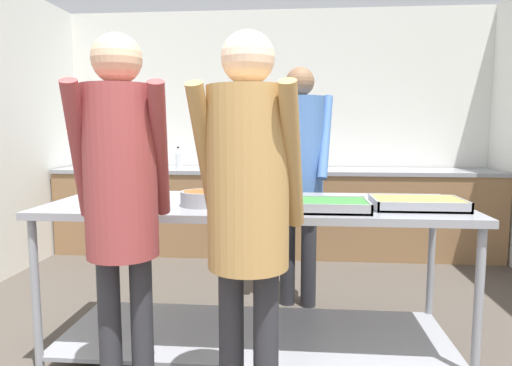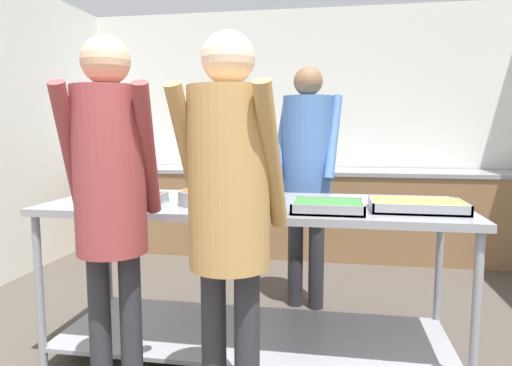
{
  "view_description": "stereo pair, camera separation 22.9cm",
  "coord_description": "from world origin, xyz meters",
  "px_view_note": "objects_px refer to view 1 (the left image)",
  "views": [
    {
      "loc": [
        0.23,
        -0.91,
        1.34
      ],
      "look_at": [
        -0.0,
        1.78,
        1.02
      ],
      "focal_mm": 32.0,
      "sensor_mm": 36.0,
      "label": 1
    },
    {
      "loc": [
        0.46,
        -0.88,
        1.34
      ],
      "look_at": [
        -0.0,
        1.78,
        1.02
      ],
      "focal_mm": 32.0,
      "sensor_mm": 36.0,
      "label": 2
    }
  ],
  "objects_px": {
    "serving_tray_roast": "(417,204)",
    "water_bottle": "(178,159)",
    "plate_stack": "(105,190)",
    "cook_behind_counter": "(299,161)",
    "guest_serving_left": "(121,188)",
    "serving_tray_greens": "(128,201)",
    "broccoli_bowl": "(267,202)",
    "guest_serving_right": "(248,197)",
    "serving_tray_vegetables": "(333,206)",
    "sauce_pan": "(204,198)"
  },
  "relations": [
    {
      "from": "serving_tray_roast",
      "to": "water_bottle",
      "type": "distance_m",
      "value": 3.03
    },
    {
      "from": "guest_serving_right",
      "to": "guest_serving_left",
      "type": "bearing_deg",
      "value": 171.13
    },
    {
      "from": "serving_tray_greens",
      "to": "serving_tray_vegetables",
      "type": "relative_size",
      "value": 0.99
    },
    {
      "from": "sauce_pan",
      "to": "serving_tray_vegetables",
      "type": "bearing_deg",
      "value": -7.11
    },
    {
      "from": "guest_serving_left",
      "to": "water_bottle",
      "type": "height_order",
      "value": "guest_serving_left"
    },
    {
      "from": "guest_serving_left",
      "to": "broccoli_bowl",
      "type": "bearing_deg",
      "value": 38.3
    },
    {
      "from": "guest_serving_left",
      "to": "serving_tray_greens",
      "type": "bearing_deg",
      "value": 108.13
    },
    {
      "from": "guest_serving_left",
      "to": "cook_behind_counter",
      "type": "distance_m",
      "value": 1.69
    },
    {
      "from": "serving_tray_roast",
      "to": "guest_serving_right",
      "type": "height_order",
      "value": "guest_serving_right"
    },
    {
      "from": "serving_tray_roast",
      "to": "guest_serving_left",
      "type": "bearing_deg",
      "value": -157.25
    },
    {
      "from": "plate_stack",
      "to": "cook_behind_counter",
      "type": "distance_m",
      "value": 1.38
    },
    {
      "from": "broccoli_bowl",
      "to": "cook_behind_counter",
      "type": "xyz_separation_m",
      "value": [
        0.17,
        1.03,
        0.15
      ]
    },
    {
      "from": "broccoli_bowl",
      "to": "guest_serving_left",
      "type": "xyz_separation_m",
      "value": [
        -0.6,
        -0.47,
        0.13
      ]
    },
    {
      "from": "water_bottle",
      "to": "cook_behind_counter",
      "type": "bearing_deg",
      "value": -48.14
    },
    {
      "from": "sauce_pan",
      "to": "cook_behind_counter",
      "type": "distance_m",
      "value": 1.08
    },
    {
      "from": "guest_serving_left",
      "to": "cook_behind_counter",
      "type": "xyz_separation_m",
      "value": [
        0.77,
        1.5,
        0.02
      ]
    },
    {
      "from": "broccoli_bowl",
      "to": "guest_serving_right",
      "type": "xyz_separation_m",
      "value": [
        -0.04,
        -0.56,
        0.11
      ]
    },
    {
      "from": "guest_serving_right",
      "to": "cook_behind_counter",
      "type": "height_order",
      "value": "cook_behind_counter"
    },
    {
      "from": "guest_serving_right",
      "to": "sauce_pan",
      "type": "bearing_deg",
      "value": 115.58
    },
    {
      "from": "broccoli_bowl",
      "to": "serving_tray_vegetables",
      "type": "bearing_deg",
      "value": 2.15
    },
    {
      "from": "plate_stack",
      "to": "water_bottle",
      "type": "xyz_separation_m",
      "value": [
        -0.02,
        1.95,
        0.08
      ]
    },
    {
      "from": "guest_serving_right",
      "to": "broccoli_bowl",
      "type": "bearing_deg",
      "value": 85.63
    },
    {
      "from": "serving_tray_vegetables",
      "to": "serving_tray_roast",
      "type": "distance_m",
      "value": 0.46
    },
    {
      "from": "plate_stack",
      "to": "serving_tray_vegetables",
      "type": "relative_size",
      "value": 0.61
    },
    {
      "from": "guest_serving_left",
      "to": "water_bottle",
      "type": "bearing_deg",
      "value": 99.93
    },
    {
      "from": "broccoli_bowl",
      "to": "water_bottle",
      "type": "distance_m",
      "value": 2.7
    },
    {
      "from": "serving_tray_roast",
      "to": "guest_serving_left",
      "type": "xyz_separation_m",
      "value": [
        -1.39,
        -0.58,
        0.15
      ]
    },
    {
      "from": "broccoli_bowl",
      "to": "water_bottle",
      "type": "bearing_deg",
      "value": 114.26
    },
    {
      "from": "plate_stack",
      "to": "serving_tray_roast",
      "type": "relative_size",
      "value": 0.47
    },
    {
      "from": "serving_tray_greens",
      "to": "serving_tray_roast",
      "type": "bearing_deg",
      "value": 2.1
    },
    {
      "from": "serving_tray_greens",
      "to": "guest_serving_right",
      "type": "height_order",
      "value": "guest_serving_right"
    },
    {
      "from": "broccoli_bowl",
      "to": "guest_serving_right",
      "type": "bearing_deg",
      "value": -94.37
    },
    {
      "from": "serving_tray_roast",
      "to": "serving_tray_greens",
      "type": "bearing_deg",
      "value": -177.9
    },
    {
      "from": "cook_behind_counter",
      "to": "water_bottle",
      "type": "xyz_separation_m",
      "value": [
        -1.28,
        1.43,
        -0.09
      ]
    },
    {
      "from": "serving_tray_greens",
      "to": "serving_tray_roast",
      "type": "height_order",
      "value": "same"
    },
    {
      "from": "sauce_pan",
      "to": "serving_tray_roast",
      "type": "xyz_separation_m",
      "value": [
        1.15,
        0.01,
        -0.02
      ]
    },
    {
      "from": "serving_tray_roast",
      "to": "cook_behind_counter",
      "type": "xyz_separation_m",
      "value": [
        -0.62,
        0.92,
        0.16
      ]
    },
    {
      "from": "serving_tray_roast",
      "to": "guest_serving_right",
      "type": "bearing_deg",
      "value": -141.29
    },
    {
      "from": "serving_tray_vegetables",
      "to": "serving_tray_roast",
      "type": "height_order",
      "value": "same"
    },
    {
      "from": "cook_behind_counter",
      "to": "serving_tray_greens",
      "type": "bearing_deg",
      "value": -133.86
    },
    {
      "from": "serving_tray_vegetables",
      "to": "sauce_pan",
      "type": "bearing_deg",
      "value": 172.89
    },
    {
      "from": "water_bottle",
      "to": "plate_stack",
      "type": "bearing_deg",
      "value": -89.51
    },
    {
      "from": "serving_tray_greens",
      "to": "serving_tray_vegetables",
      "type": "xyz_separation_m",
      "value": [
        1.11,
        -0.04,
        -0.0
      ]
    },
    {
      "from": "serving_tray_greens",
      "to": "broccoli_bowl",
      "type": "relative_size",
      "value": 1.41
    },
    {
      "from": "serving_tray_greens",
      "to": "plate_stack",
      "type": "bearing_deg",
      "value": 125.19
    },
    {
      "from": "broccoli_bowl",
      "to": "guest_serving_right",
      "type": "relative_size",
      "value": 0.15
    },
    {
      "from": "serving_tray_greens",
      "to": "guest_serving_left",
      "type": "xyz_separation_m",
      "value": [
        0.17,
        -0.53,
        0.15
      ]
    },
    {
      "from": "serving_tray_greens",
      "to": "broccoli_bowl",
      "type": "xyz_separation_m",
      "value": [
        0.77,
        -0.05,
        0.02
      ]
    },
    {
      "from": "sauce_pan",
      "to": "broccoli_bowl",
      "type": "xyz_separation_m",
      "value": [
        0.36,
        -0.1,
        -0.0
      ]
    },
    {
      "from": "plate_stack",
      "to": "guest_serving_right",
      "type": "distance_m",
      "value": 1.51
    }
  ]
}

